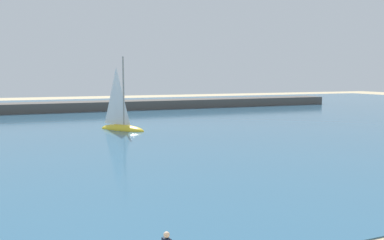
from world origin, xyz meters
TOP-DOWN VIEW (x-y plane):
  - sea at (0.00, 61.95)m, footprint 220.00×105.23m
  - palm_headland at (-4.31, 74.55)m, footprint 117.06×6.00m
  - sailboat_toward_headland at (5.15, 45.50)m, footprint 5.63×6.56m

SIDE VIEW (x-z plane):
  - sea at x=0.00m, z-range 0.00..0.06m
  - sailboat_toward_headland at x=5.15m, z-range -3.92..5.79m
  - palm_headland at x=-4.31m, z-range -4.09..7.76m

